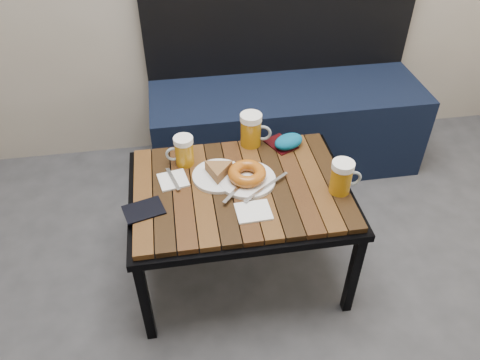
{
  "coord_description": "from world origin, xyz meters",
  "views": [
    {
      "loc": [
        -0.28,
        -0.31,
        1.63
      ],
      "look_at": [
        -0.07,
        1.02,
        0.5
      ],
      "focal_mm": 35.0,
      "sensor_mm": 36.0,
      "label": 1
    }
  ],
  "objects": [
    {
      "name": "bench",
      "position": [
        0.3,
        1.76,
        0.27
      ],
      "size": [
        1.4,
        0.5,
        0.95
      ],
      "color": "black",
      "rests_on": "ground"
    },
    {
      "name": "cafe_table",
      "position": [
        -0.07,
        1.02,
        0.43
      ],
      "size": [
        0.84,
        0.62,
        0.47
      ],
      "color": "black",
      "rests_on": "ground"
    },
    {
      "name": "beer_mug_left",
      "position": [
        -0.26,
        1.19,
        0.53
      ],
      "size": [
        0.11,
        0.08,
        0.12
      ],
      "rotation": [
        0.0,
        0.0,
        3.14
      ],
      "color": "#AB700D",
      "rests_on": "cafe_table"
    },
    {
      "name": "beer_mug_centre",
      "position": [
        0.02,
        1.27,
        0.54
      ],
      "size": [
        0.14,
        0.1,
        0.14
      ],
      "rotation": [
        0.0,
        0.0,
        -0.26
      ],
      "color": "#AB700D",
      "rests_on": "cafe_table"
    },
    {
      "name": "beer_mug_right",
      "position": [
        0.3,
        0.93,
        0.54
      ],
      "size": [
        0.12,
        0.08,
        0.13
      ],
      "rotation": [
        0.0,
        0.0,
        -0.02
      ],
      "color": "#AB700D",
      "rests_on": "cafe_table"
    },
    {
      "name": "plate_pie",
      "position": [
        -0.14,
        1.08,
        0.49
      ],
      "size": [
        0.2,
        0.2,
        0.06
      ],
      "color": "white",
      "rests_on": "cafe_table"
    },
    {
      "name": "plate_bagel",
      "position": [
        -0.04,
        1.04,
        0.5
      ],
      "size": [
        0.27,
        0.24,
        0.06
      ],
      "color": "white",
      "rests_on": "cafe_table"
    },
    {
      "name": "napkin_left",
      "position": [
        -0.31,
        1.08,
        0.48
      ],
      "size": [
        0.12,
        0.14,
        0.01
      ],
      "rotation": [
        0.0,
        0.0,
        0.18
      ],
      "color": "white",
      "rests_on": "cafe_table"
    },
    {
      "name": "napkin_right",
      "position": [
        -0.04,
        0.86,
        0.48
      ],
      "size": [
        0.13,
        0.11,
        0.01
      ],
      "rotation": [
        0.0,
        0.0,
        0.04
      ],
      "color": "white",
      "rests_on": "cafe_table"
    },
    {
      "name": "passport_navy",
      "position": [
        -0.43,
        0.94,
        0.48
      ],
      "size": [
        0.16,
        0.13,
        0.01
      ],
      "primitive_type": "cube",
      "rotation": [
        0.0,
        0.0,
        -1.3
      ],
      "color": "black",
      "rests_on": "cafe_table"
    },
    {
      "name": "passport_burgundy",
      "position": [
        0.15,
        1.25,
        0.48
      ],
      "size": [
        0.14,
        0.16,
        0.01
      ],
      "primitive_type": "cube",
      "rotation": [
        0.0,
        0.0,
        0.46
      ],
      "color": "black",
      "rests_on": "cafe_table"
    },
    {
      "name": "knit_pouch",
      "position": [
        0.17,
        1.23,
        0.5
      ],
      "size": [
        0.15,
        0.13,
        0.06
      ],
      "primitive_type": "ellipsoid",
      "rotation": [
        0.0,
        0.0,
        0.41
      ],
      "color": "navy",
      "rests_on": "cafe_table"
    }
  ]
}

